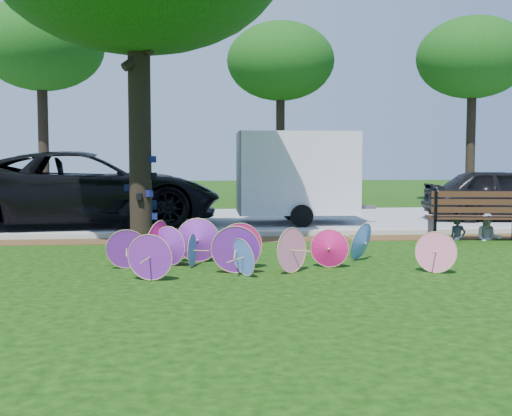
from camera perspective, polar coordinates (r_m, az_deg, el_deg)
The scene contains 12 objects.
ground at distance 9.80m, azimuth -1.72°, elevation -6.16°, with size 90.00×90.00×0.00m, color black.
mulch_strip at distance 14.24m, azimuth -3.04°, elevation -2.85°, with size 90.00×1.00×0.01m, color #472D16.
curb at distance 14.93m, azimuth -3.17°, elevation -2.31°, with size 90.00×0.30×0.12m, color #B7B5AD.
street at distance 19.06m, azimuth -3.76°, elevation -1.04°, with size 90.00×8.00×0.01m, color gray.
parasol_pile at distance 10.55m, azimuth -1.66°, elevation -3.46°, with size 5.57×2.57×0.79m.
black_van at distance 17.81m, azimuth -14.91°, elevation 1.66°, with size 3.31×7.18×2.00m, color black.
dark_pickup at distance 20.06m, azimuth 21.10°, elevation 1.13°, with size 1.80×4.49×1.53m, color black.
cargo_trailer at distance 17.86m, azimuth 3.63°, elevation 3.15°, with size 3.20×2.02×2.84m, color silver.
park_bench at distance 14.95m, azimuth 18.84°, elevation -0.66°, with size 2.08×0.79×1.09m, color black, non-canonical shape.
person_left at distance 14.86m, azimuth 17.53°, elevation -0.82°, with size 0.37×0.24×1.01m, color #353C49.
person_right at distance 15.14m, azimuth 19.97°, elevation -0.56°, with size 0.55×0.43×1.12m, color silver.
bg_trees at distance 25.34m, azimuth 1.57°, elevation 13.37°, with size 20.70×7.30×7.40m.
Camera 1 is at (-0.70, -9.61, 1.78)m, focal length 45.00 mm.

